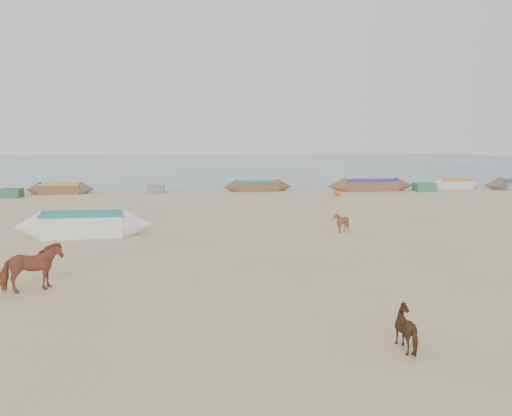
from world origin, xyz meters
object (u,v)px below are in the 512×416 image
at_px(calf_right, 411,329).
at_px(calf_front, 341,222).
at_px(near_canoe, 84,224).
at_px(cow_adult, 32,268).

bearing_deg(calf_right, calf_front, -37.79).
bearing_deg(calf_front, calf_right, -4.46).
relative_size(calf_front, near_canoe, 0.16).
height_order(cow_adult, calf_right, cow_adult).
distance_m(calf_front, near_canoe, 10.51).
height_order(calf_right, near_canoe, near_canoe).
distance_m(cow_adult, near_canoe, 7.60).
distance_m(calf_right, near_canoe, 14.72).
relative_size(cow_adult, calf_front, 1.69).
xyz_separation_m(cow_adult, calf_front, (10.12, 7.24, -0.18)).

